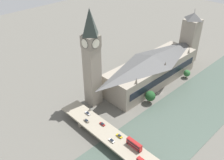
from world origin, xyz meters
TOP-DOWN VIEW (x-y plane):
  - ground_plane at (0.00, 0.00)m, footprint 600.00×600.00m
  - river_water at (-31.09, 0.00)m, footprint 50.17×360.00m
  - parliament_hall at (17.32, -8.00)m, footprint 29.11×97.33m
  - clock_tower at (30.74, 49.78)m, footprint 11.41×11.41m
  - victoria_tower at (17.38, -67.96)m, footprint 14.59×14.59m
  - road_bridge at (-31.09, 70.35)m, footprint 132.35×14.90m
  - double_decker_bus_mid at (-28.59, 66.77)m, footprint 11.42×2.57m
  - car_northbound_lead at (-15.85, 67.09)m, footprint 4.57×1.80m
  - car_northbound_mid at (10.71, 73.31)m, footprint 4.41×1.79m
  - car_southbound_mid at (-15.20, 73.44)m, footprint 4.55×1.81m
  - car_southbound_tail at (16.30, 67.66)m, footprint 4.78×1.74m
  - car_southbound_extra at (0.40, 67.49)m, footprint 4.48×1.78m
  - tree_embankment_near at (-1.80, 17.18)m, footprint 8.47×8.47m
  - tree_embankment_mid at (-1.68, -37.93)m, footprint 6.36×6.36m

SIDE VIEW (x-z plane):
  - ground_plane at x=0.00m, z-range 0.00..0.00m
  - river_water at x=-31.09m, z-range 0.00..0.30m
  - tree_embankment_mid at x=-1.68m, z-range 0.84..8.92m
  - road_bridge at x=-31.09m, z-range 1.98..8.45m
  - tree_embankment_near at x=-1.80m, z-range 1.21..12.11m
  - car_southbound_mid at x=-15.20m, z-range 6.46..7.76m
  - car_southbound_extra at x=0.40m, z-range 6.46..7.80m
  - car_northbound_mid at x=10.71m, z-range 6.46..7.85m
  - car_northbound_lead at x=-15.85m, z-range 6.47..7.86m
  - car_southbound_tail at x=16.30m, z-range 6.48..7.88m
  - double_decker_bus_mid at x=-28.59m, z-range 6.73..11.75m
  - parliament_hall at x=17.32m, z-range -0.09..27.48m
  - victoria_tower at x=17.38m, z-range -2.00..53.59m
  - clock_tower at x=30.74m, z-range 2.30..80.53m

